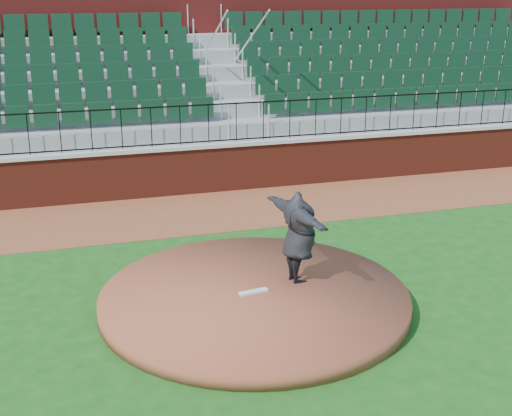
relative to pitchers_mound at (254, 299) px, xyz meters
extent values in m
plane|color=#164814|center=(0.42, -0.17, -0.12)|extent=(90.00, 90.00, 0.00)
cube|color=brown|center=(0.42, 5.23, -0.12)|extent=(34.00, 3.20, 0.01)
cube|color=maroon|center=(0.42, 6.83, 0.47)|extent=(34.00, 0.35, 1.20)
cube|color=#B7B7B7|center=(0.42, 6.83, 1.12)|extent=(34.00, 0.45, 0.10)
cube|color=maroon|center=(0.42, 12.36, 2.62)|extent=(34.00, 0.50, 5.50)
cylinder|color=brown|center=(0.00, 0.00, 0.00)|extent=(5.27, 5.27, 0.25)
cube|color=silver|center=(-0.02, -0.02, 0.14)|extent=(0.52, 0.20, 0.03)
imported|color=black|center=(0.87, 0.23, 0.95)|extent=(0.84, 2.10, 1.66)
camera|label=1|loc=(-3.03, -10.23, 5.16)|focal=48.21mm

